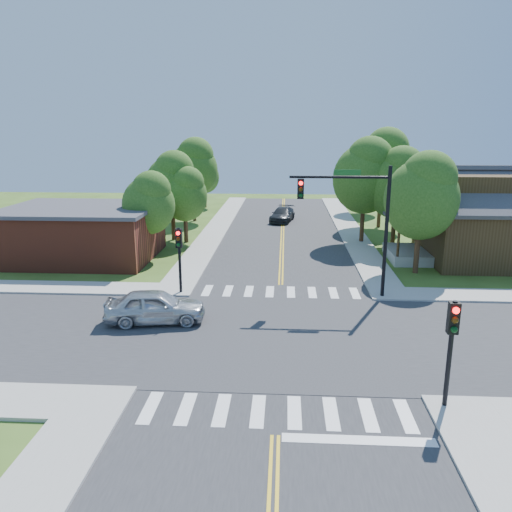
# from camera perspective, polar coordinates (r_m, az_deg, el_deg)

# --- Properties ---
(ground) EXTENTS (100.00, 100.00, 0.00)m
(ground) POSITION_cam_1_polar(r_m,az_deg,el_deg) (22.70, 2.62, -9.18)
(ground) COLOR #375119
(ground) RESTS_ON ground
(road_ns) EXTENTS (10.00, 90.00, 0.04)m
(road_ns) POSITION_cam_1_polar(r_m,az_deg,el_deg) (22.70, 2.62, -9.14)
(road_ns) COLOR #2D2D30
(road_ns) RESTS_ON ground
(road_ew) EXTENTS (90.00, 10.00, 0.04)m
(road_ew) POSITION_cam_1_polar(r_m,az_deg,el_deg) (22.69, 2.62, -9.12)
(road_ew) COLOR #2D2D30
(road_ew) RESTS_ON ground
(intersection_patch) EXTENTS (10.20, 10.20, 0.06)m
(intersection_patch) POSITION_cam_1_polar(r_m,az_deg,el_deg) (22.70, 2.62, -9.18)
(intersection_patch) COLOR #2D2D30
(intersection_patch) RESTS_ON ground
(sidewalk_ne) EXTENTS (40.00, 40.00, 0.14)m
(sidewalk_ne) POSITION_cam_1_polar(r_m,az_deg,el_deg) (40.82, 25.77, 0.20)
(sidewalk_ne) COLOR #9E9B93
(sidewalk_ne) RESTS_ON ground
(sidewalk_nw) EXTENTS (40.00, 40.00, 0.14)m
(sidewalk_nw) POSITION_cam_1_polar(r_m,az_deg,el_deg) (40.98, -19.73, 0.85)
(sidewalk_nw) COLOR #9E9B93
(sidewalk_nw) RESTS_ON ground
(crosswalk_north) EXTENTS (8.85, 2.00, 0.01)m
(crosswalk_north) POSITION_cam_1_polar(r_m,az_deg,el_deg) (28.48, 2.81, -4.10)
(crosswalk_north) COLOR white
(crosswalk_north) RESTS_ON ground
(crosswalk_south) EXTENTS (8.85, 2.00, 0.01)m
(crosswalk_south) POSITION_cam_1_polar(r_m,az_deg,el_deg) (17.18, 2.31, -17.34)
(crosswalk_south) COLOR white
(crosswalk_south) RESTS_ON ground
(centerline) EXTENTS (0.30, 90.00, 0.01)m
(centerline) POSITION_cam_1_polar(r_m,az_deg,el_deg) (22.68, 2.63, -9.08)
(centerline) COLOR yellow
(centerline) RESTS_ON ground
(stop_bar) EXTENTS (4.60, 0.45, 0.09)m
(stop_bar) POSITION_cam_1_polar(r_m,az_deg,el_deg) (16.19, 11.66, -20.04)
(stop_bar) COLOR white
(stop_bar) RESTS_ON ground
(signal_mast_ne) EXTENTS (5.30, 0.42, 7.20)m
(signal_mast_ne) POSITION_cam_1_polar(r_m,az_deg,el_deg) (26.99, 11.29, 5.12)
(signal_mast_ne) COLOR black
(signal_mast_ne) RESTS_ON ground
(signal_pole_se) EXTENTS (0.34, 0.42, 3.80)m
(signal_pole_se) POSITION_cam_1_polar(r_m,az_deg,el_deg) (17.35, 21.48, -8.37)
(signal_pole_se) COLOR black
(signal_pole_se) RESTS_ON ground
(signal_pole_nw) EXTENTS (0.34, 0.42, 3.80)m
(signal_pole_nw) POSITION_cam_1_polar(r_m,az_deg,el_deg) (27.76, -8.78, 0.87)
(signal_pole_nw) COLOR black
(signal_pole_nw) RESTS_ON ground
(house_ne) EXTENTS (13.05, 8.80, 7.11)m
(house_ne) POSITION_cam_1_polar(r_m,az_deg,el_deg) (38.51, 26.18, 4.34)
(house_ne) COLOR #372713
(house_ne) RESTS_ON ground
(building_nw) EXTENTS (10.40, 8.40, 3.73)m
(building_nw) POSITION_cam_1_polar(r_m,az_deg,el_deg) (37.62, -19.22, 2.58)
(building_nw) COLOR brown
(building_nw) RESTS_ON ground
(tree_e_a) EXTENTS (4.60, 4.37, 7.81)m
(tree_e_a) POSITION_cam_1_polar(r_m,az_deg,el_deg) (32.86, 18.57, 6.75)
(tree_e_a) COLOR #382314
(tree_e_a) RESTS_ON ground
(tree_e_b) EXTENTS (4.61, 4.38, 7.84)m
(tree_e_b) POSITION_cam_1_polar(r_m,az_deg,el_deg) (40.19, 15.92, 8.24)
(tree_e_b) COLOR #382314
(tree_e_b) RESTS_ON ground
(tree_e_c) EXTENTS (5.43, 5.15, 9.22)m
(tree_e_c) POSITION_cam_1_polar(r_m,az_deg,el_deg) (47.76, 14.34, 10.33)
(tree_e_c) COLOR #382314
(tree_e_c) RESTS_ON ground
(tree_e_d) EXTENTS (4.27, 4.05, 7.25)m
(tree_e_d) POSITION_cam_1_polar(r_m,az_deg,el_deg) (56.14, 12.56, 9.65)
(tree_e_d) COLOR #382314
(tree_e_d) RESTS_ON ground
(tree_w_a) EXTENTS (3.69, 3.51, 6.27)m
(tree_w_a) POSITION_cam_1_polar(r_m,az_deg,el_deg) (35.81, -12.09, 6.11)
(tree_w_a) COLOR #382314
(tree_w_a) RESTS_ON ground
(tree_w_b) EXTENTS (4.35, 4.14, 7.40)m
(tree_w_b) POSITION_cam_1_polar(r_m,az_deg,el_deg) (41.56, -9.54, 8.37)
(tree_w_b) COLOR #382314
(tree_w_b) RESTS_ON ground
(tree_w_c) EXTENTS (4.87, 4.63, 8.28)m
(tree_w_c) POSITION_cam_1_polar(r_m,az_deg,el_deg) (50.05, -7.12, 10.12)
(tree_w_c) COLOR #382314
(tree_w_c) RESTS_ON ground
(tree_w_d) EXTENTS (3.46, 3.28, 5.88)m
(tree_w_d) POSITION_cam_1_polar(r_m,az_deg,el_deg) (58.90, -5.85, 9.24)
(tree_w_d) COLOR #382314
(tree_w_d) RESTS_ON ground
(tree_house) EXTENTS (5.02, 4.77, 8.53)m
(tree_house) POSITION_cam_1_polar(r_m,az_deg,el_deg) (40.71, 12.46, 9.16)
(tree_house) COLOR #382314
(tree_house) RESTS_ON ground
(tree_bldg) EXTENTS (3.64, 3.46, 6.19)m
(tree_bldg) POSITION_cam_1_polar(r_m,az_deg,el_deg) (40.55, -8.06, 7.15)
(tree_bldg) COLOR #382314
(tree_bldg) RESTS_ON ground
(car_silver) EXTENTS (3.18, 5.24, 1.61)m
(car_silver) POSITION_cam_1_polar(r_m,az_deg,el_deg) (24.38, -11.44, -5.73)
(car_silver) COLOR silver
(car_silver) RESTS_ON ground
(car_dgrey) EXTENTS (3.68, 5.46, 1.38)m
(car_dgrey) POSITION_cam_1_polar(r_m,az_deg,el_deg) (49.88, 3.04, 4.71)
(car_dgrey) COLOR #272A2C
(car_dgrey) RESTS_ON ground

